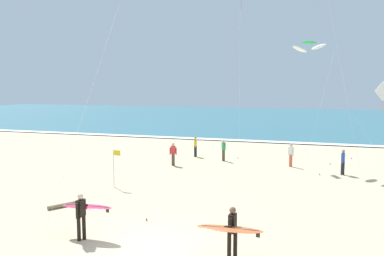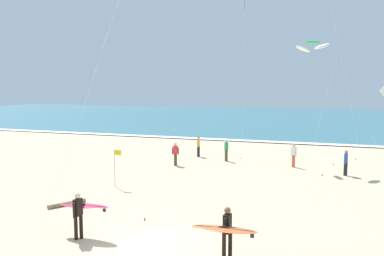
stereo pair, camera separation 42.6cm
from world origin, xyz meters
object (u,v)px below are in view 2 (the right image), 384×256
at_px(bystander_blue_top, 346,163).
at_px(bystander_red_top, 175,154).
at_px(bystander_white_top, 294,155).
at_px(surfer_lead, 81,209).
at_px(kite_arc_emerald_low, 312,46).
at_px(lifeguard_flag, 115,164).
at_px(surfer_trailing, 226,229).
at_px(bystander_yellow_top, 198,146).
at_px(bystander_green_top, 226,150).
at_px(driftwood_log, 67,204).

distance_m(bystander_blue_top, bystander_red_top, 11.02).
bearing_deg(bystander_white_top, surfer_lead, -112.66).
bearing_deg(kite_arc_emerald_low, lifeguard_flag, -138.59).
relative_size(surfer_lead, surfer_trailing, 0.95).
xyz_separation_m(surfer_lead, bystander_white_top, (6.33, 15.16, -0.23)).
xyz_separation_m(bystander_red_top, lifeguard_flag, (-1.00, -6.40, 0.45)).
distance_m(bystander_yellow_top, bystander_green_top, 2.68).
relative_size(surfer_trailing, kite_arc_emerald_low, 0.26).
xyz_separation_m(kite_arc_emerald_low, bystander_green_top, (-5.81, 0.49, -7.27)).
distance_m(surfer_trailing, kite_arc_emerald_low, 17.13).
bearing_deg(kite_arc_emerald_low, bystander_blue_top, -36.34).
bearing_deg(driftwood_log, bystander_blue_top, 40.59).
xyz_separation_m(surfer_lead, kite_arc_emerald_low, (7.30, 15.28, 7.03)).
bearing_deg(driftwood_log, bystander_green_top, 71.18).
distance_m(bystander_white_top, bystander_green_top, 4.87).
bearing_deg(bystander_green_top, driftwood_log, -108.82).
bearing_deg(bystander_yellow_top, driftwood_log, -97.75).
bearing_deg(surfer_trailing, kite_arc_emerald_low, 83.09).
height_order(kite_arc_emerald_low, bystander_white_top, kite_arc_emerald_low).
height_order(surfer_lead, driftwood_log, surfer_lead).
distance_m(bystander_yellow_top, driftwood_log, 13.96).
distance_m(surfer_trailing, lifeguard_flag, 10.47).
height_order(bystander_blue_top, bystander_yellow_top, same).
xyz_separation_m(bystander_blue_top, driftwood_log, (-12.42, -10.64, -0.72)).
bearing_deg(surfer_trailing, lifeguard_flag, 138.75).
height_order(bystander_yellow_top, driftwood_log, bystander_yellow_top).
xyz_separation_m(kite_arc_emerald_low, lifeguard_flag, (-9.75, -8.60, -6.81)).
bearing_deg(lifeguard_flag, kite_arc_emerald_low, 41.41).
relative_size(kite_arc_emerald_low, bystander_yellow_top, 5.30).
bearing_deg(kite_arc_emerald_low, bystander_red_top, -165.87).
height_order(bystander_white_top, lifeguard_flag, lifeguard_flag).
bearing_deg(surfer_lead, bystander_blue_top, 54.95).
distance_m(bystander_blue_top, driftwood_log, 16.37).
relative_size(surfer_lead, bystander_white_top, 1.28).
height_order(kite_arc_emerald_low, bystander_red_top, kite_arc_emerald_low).
relative_size(bystander_red_top, bystander_green_top, 1.00).
relative_size(surfer_trailing, bystander_green_top, 1.36).
xyz_separation_m(surfer_trailing, lifeguard_flag, (-7.87, 6.90, 0.22)).
bearing_deg(driftwood_log, bystander_red_top, 82.04).
xyz_separation_m(bystander_red_top, bystander_yellow_top, (0.47, 3.72, 0.00)).
distance_m(surfer_trailing, bystander_white_top, 15.42).
bearing_deg(lifeguard_flag, bystander_red_top, 81.14).
height_order(bystander_yellow_top, bystander_green_top, same).
relative_size(bystander_red_top, bystander_white_top, 1.00).
bearing_deg(bystander_white_top, driftwood_log, -127.04).
relative_size(kite_arc_emerald_low, bystander_white_top, 5.30).
bearing_deg(bystander_white_top, surfer_trailing, -93.39).
relative_size(kite_arc_emerald_low, driftwood_log, 4.80).
xyz_separation_m(bystander_white_top, lifeguard_flag, (-8.78, -8.48, 0.45)).
bearing_deg(lifeguard_flag, surfer_lead, -69.86).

